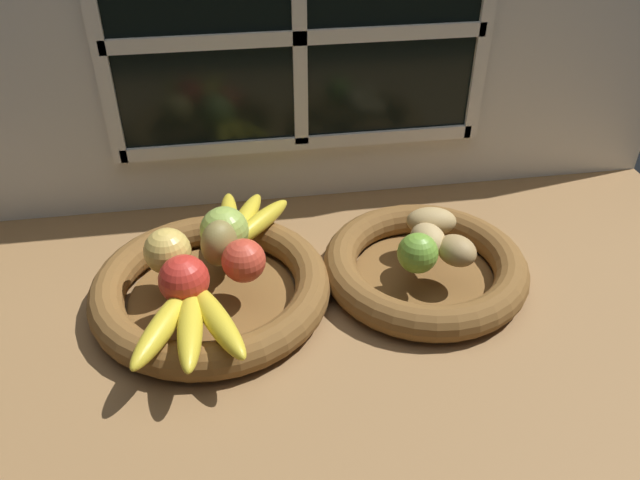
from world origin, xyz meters
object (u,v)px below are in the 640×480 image
fruit_bowl_right (424,266)px  lime_near (418,253)px  apple_golden_left (168,251)px  potato_large (427,239)px  apple_green_back (224,231)px  banana_bunch_back (243,222)px  apple_red_right (244,261)px  potato_back (431,221)px  apple_red_front (184,280)px  potato_small (457,251)px  fruit_bowl_left (211,287)px  banana_bunch_front (190,321)px  pear_brown (220,243)px

fruit_bowl_right → lime_near: size_ratio=5.31×
fruit_bowl_right → apple_golden_left: size_ratio=4.64×
potato_large → apple_green_back: bearing=170.5°
banana_bunch_back → potato_large: potato_large is taller
apple_red_right → potato_back: apple_red_right is taller
apple_red_front → potato_small: bearing=3.2°
potato_large → fruit_bowl_left: bearing=-180.0°
potato_back → banana_bunch_back: bearing=169.1°
potato_back → potato_large: 5.29cm
apple_golden_left → potato_back: 41.44cm
banana_bunch_front → banana_bunch_back: 24.26cm
banana_bunch_front → apple_red_front: bearing=96.2°
apple_golden_left → potato_small: apple_golden_left is taller
apple_golden_left → potato_small: bearing=-6.7°
fruit_bowl_right → pear_brown: size_ratio=4.44×
apple_red_front → potato_small: 40.16cm
apple_golden_left → fruit_bowl_left: bearing=-14.4°
fruit_bowl_left → lime_near: 31.42cm
fruit_bowl_right → banana_bunch_front: bearing=-161.2°
apple_green_back → banana_bunch_back: (3.01, 5.46, -2.23)cm
lime_near → apple_red_front: bearing=-177.4°
pear_brown → potato_large: size_ratio=1.10×
fruit_bowl_left → apple_red_right: size_ratio=5.60×
fruit_bowl_left → apple_green_back: apple_green_back is taller
fruit_bowl_left → banana_bunch_front: banana_bunch_front is taller
potato_small → apple_red_right: bearing=177.8°
fruit_bowl_left → apple_red_front: 9.15cm
lime_near → pear_brown: bearing=167.5°
banana_bunch_front → apple_green_back: bearing=73.3°
banana_bunch_front → potato_back: bearing=24.1°
potato_large → banana_bunch_back: bearing=159.1°
fruit_bowl_right → apple_red_front: apple_red_front is taller
potato_large → apple_red_front: bearing=-171.1°
apple_green_back → potato_small: size_ratio=1.18×
potato_small → apple_golden_left: bearing=173.3°
fruit_bowl_left → lime_near: lime_near is taller
apple_green_back → potato_small: 35.27cm
apple_green_back → apple_golden_left: bearing=-156.6°
apple_green_back → banana_bunch_back: bearing=61.1°
apple_red_front → potato_back: bearing=15.3°
pear_brown → potato_back: pear_brown is taller
apple_green_back → potato_back: (32.86, -0.31, -1.52)cm
lime_near → fruit_bowl_right: bearing=56.3°
apple_red_front → potato_large: bearing=8.9°
banana_bunch_front → potato_small: size_ratio=2.90×
apple_red_right → potato_back: (30.41, 7.07, -1.00)cm
apple_red_front → apple_red_right: 9.07cm
fruit_bowl_right → potato_small: size_ratio=5.08×
apple_red_front → pear_brown: bearing=57.0°
apple_red_front → potato_large: 37.05cm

